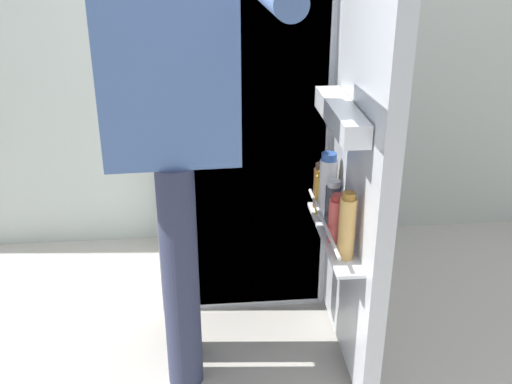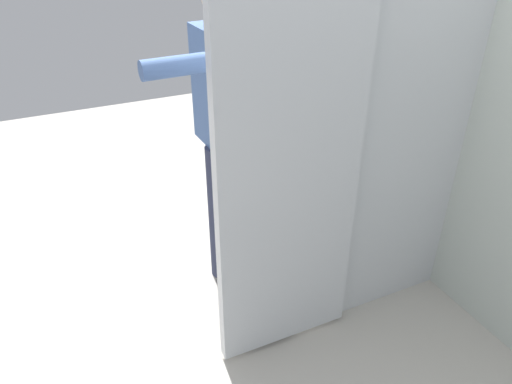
% 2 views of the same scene
% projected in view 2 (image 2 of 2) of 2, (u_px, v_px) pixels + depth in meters
% --- Properties ---
extents(ground_plane, '(6.60, 6.60, 0.00)m').
position_uv_depth(ground_plane, '(265.00, 289.00, 2.69)').
color(ground_plane, '#B7B2A8').
extents(kitchen_wall, '(4.40, 0.10, 2.50)m').
position_uv_depth(kitchen_wall, '(437.00, 44.00, 2.39)').
color(kitchen_wall, beige).
rests_on(kitchen_wall, ground_plane).
extents(refrigerator, '(0.72, 1.28, 1.70)m').
position_uv_depth(refrigerator, '(361.00, 136.00, 2.42)').
color(refrigerator, silver).
rests_on(refrigerator, ground_plane).
extents(person, '(0.53, 0.70, 1.61)m').
position_uv_depth(person, '(229.00, 116.00, 2.34)').
color(person, '#2D334C').
rests_on(person, ground_plane).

